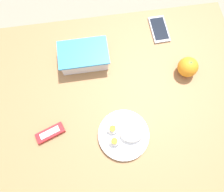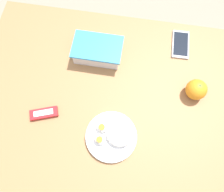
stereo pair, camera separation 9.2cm
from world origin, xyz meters
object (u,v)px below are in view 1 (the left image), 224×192
orange_fruit (188,67)px  cell_phone (159,29)px  food_container (84,57)px  candy_bar (50,133)px  rice_plate (125,134)px

orange_fruit → cell_phone: size_ratio=0.59×
food_container → orange_fruit: (0.44, -0.12, 0.01)m
food_container → candy_bar: (-0.17, -0.31, -0.02)m
candy_bar → rice_plate: bearing=-9.7°
rice_plate → candy_bar: size_ratio=1.69×
food_container → cell_phone: food_container is taller
rice_plate → cell_phone: bearing=62.5°
orange_fruit → candy_bar: 0.65m
orange_fruit → candy_bar: bearing=-162.6°
candy_bar → cell_phone: size_ratio=0.82×
food_container → orange_fruit: orange_fruit is taller
candy_bar → cell_phone: 0.70m
food_container → candy_bar: 0.36m
orange_fruit → rice_plate: 0.40m
food_container → rice_plate: 0.39m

